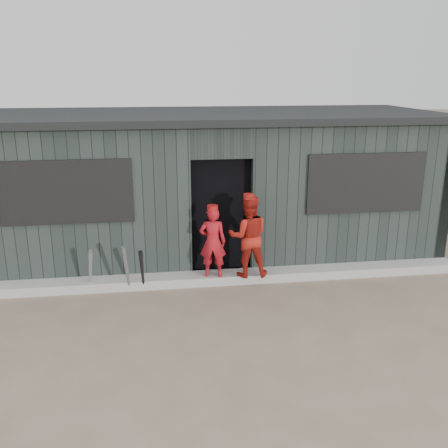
{
  "coord_description": "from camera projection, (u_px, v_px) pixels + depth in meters",
  "views": [
    {
      "loc": [
        -1.05,
        -5.7,
        3.29
      ],
      "look_at": [
        0.0,
        1.8,
        1.0
      ],
      "focal_mm": 40.0,
      "sensor_mm": 36.0,
      "label": 1
    }
  ],
  "objects": [
    {
      "name": "bat_left",
      "position": [
        90.0,
        271.0,
        7.72
      ],
      "size": [
        0.17,
        0.29,
        0.73
      ],
      "primitive_type": "cone",
      "rotation": [
        0.3,
        0.0,
        0.39
      ],
      "color": "#919199",
      "rests_on": "ground"
    },
    {
      "name": "player_red_left",
      "position": [
        213.0,
        242.0,
        7.91
      ],
      "size": [
        0.46,
        0.34,
        1.15
      ],
      "primitive_type": "imported",
      "rotation": [
        0.0,
        0.0,
        2.97
      ],
      "color": "#B0151E",
      "rests_on": "curb"
    },
    {
      "name": "curb",
      "position": [
        224.0,
        277.0,
        8.2
      ],
      "size": [
        8.0,
        0.36,
        0.15
      ],
      "primitive_type": "cube",
      "color": "#A5A5A0",
      "rests_on": "ground"
    },
    {
      "name": "bat_right",
      "position": [
        142.0,
        271.0,
        7.72
      ],
      "size": [
        0.09,
        0.27,
        0.72
      ],
      "primitive_type": "cone",
      "rotation": [
        0.28,
        0.0,
        -0.09
      ],
      "color": "black",
      "rests_on": "ground"
    },
    {
      "name": "bat_mid",
      "position": [
        127.0,
        269.0,
        7.67
      ],
      "size": [
        0.13,
        0.28,
        0.81
      ],
      "primitive_type": "cone",
      "rotation": [
        0.25,
        0.0,
        -0.23
      ],
      "color": "gray",
      "rests_on": "ground"
    },
    {
      "name": "player_red_right",
      "position": [
        248.0,
        236.0,
        7.92
      ],
      "size": [
        0.68,
        0.55,
        1.33
      ],
      "primitive_type": "imported",
      "rotation": [
        0.0,
        0.0,
        3.06
      ],
      "color": "#AC1F15",
      "rests_on": "curb"
    },
    {
      "name": "dugout",
      "position": [
        211.0,
        184.0,
        9.44
      ],
      "size": [
        8.3,
        3.3,
        2.62
      ],
      "color": "black",
      "rests_on": "ground"
    },
    {
      "name": "player_grey_back",
      "position": [
        235.0,
        231.0,
        8.64
      ],
      "size": [
        0.74,
        0.58,
        1.35
      ],
      "primitive_type": "imported",
      "rotation": [
        0.0,
        0.0,
        2.89
      ],
      "color": "#B4B4B4",
      "rests_on": "ground"
    },
    {
      "name": "ground",
      "position": [
        243.0,
        337.0,
        6.49
      ],
      "size": [
        80.0,
        80.0,
        0.0
      ],
      "primitive_type": "plane",
      "color": "#746250",
      "rests_on": "ground"
    }
  ]
}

